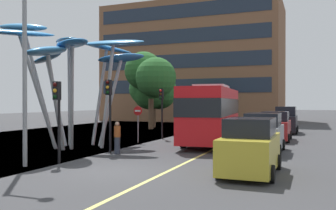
{
  "coord_description": "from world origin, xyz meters",
  "views": [
    {
      "loc": [
        7.23,
        -12.38,
        2.68
      ],
      "look_at": [
        -0.95,
        8.33,
        2.5
      ],
      "focal_mm": 39.08,
      "sensor_mm": 36.0,
      "label": 1
    }
  ],
  "objects_px": {
    "traffic_light_kerb_far": "(109,100)",
    "traffic_light_kerb_near": "(58,104)",
    "leaf_sculpture": "(70,52)",
    "car_parked_mid": "(263,134)",
    "car_parked_far": "(275,127)",
    "car_parked_near": "(250,148)",
    "no_entry_sign": "(138,118)",
    "traffic_light_island_mid": "(162,103)",
    "car_side_street": "(286,121)",
    "street_lamp": "(31,31)",
    "red_bus": "(212,112)",
    "pedestrian": "(117,138)"
  },
  "relations": [
    {
      "from": "car_side_street",
      "to": "traffic_light_kerb_far",
      "type": "bearing_deg",
      "value": -115.58
    },
    {
      "from": "car_parked_mid",
      "to": "pedestrian",
      "type": "bearing_deg",
      "value": -153.89
    },
    {
      "from": "traffic_light_island_mid",
      "to": "leaf_sculpture",
      "type": "bearing_deg",
      "value": -114.29
    },
    {
      "from": "traffic_light_kerb_far",
      "to": "car_parked_mid",
      "type": "relative_size",
      "value": 0.9
    },
    {
      "from": "traffic_light_kerb_far",
      "to": "car_parked_far",
      "type": "relative_size",
      "value": 0.94
    },
    {
      "from": "street_lamp",
      "to": "car_parked_mid",
      "type": "bearing_deg",
      "value": 43.75
    },
    {
      "from": "leaf_sculpture",
      "to": "street_lamp",
      "type": "xyz_separation_m",
      "value": [
        2.4,
        -5.79,
        -0.01
      ]
    },
    {
      "from": "traffic_light_kerb_far",
      "to": "traffic_light_kerb_near",
      "type": "bearing_deg",
      "value": -96.06
    },
    {
      "from": "leaf_sculpture",
      "to": "traffic_light_island_mid",
      "type": "xyz_separation_m",
      "value": [
        3.03,
        6.71,
        -2.95
      ]
    },
    {
      "from": "leaf_sculpture",
      "to": "car_side_street",
      "type": "relative_size",
      "value": 2.51
    },
    {
      "from": "car_parked_near",
      "to": "traffic_light_island_mid",
      "type": "bearing_deg",
      "value": 126.95
    },
    {
      "from": "traffic_light_kerb_far",
      "to": "car_side_street",
      "type": "height_order",
      "value": "traffic_light_kerb_far"
    },
    {
      "from": "car_parked_near",
      "to": "traffic_light_kerb_far",
      "type": "bearing_deg",
      "value": 159.5
    },
    {
      "from": "traffic_light_kerb_near",
      "to": "street_lamp",
      "type": "distance_m",
      "value": 3.22
    },
    {
      "from": "leaf_sculpture",
      "to": "car_parked_far",
      "type": "bearing_deg",
      "value": 38.65
    },
    {
      "from": "red_bus",
      "to": "car_parked_mid",
      "type": "relative_size",
      "value": 2.31
    },
    {
      "from": "car_side_street",
      "to": "no_entry_sign",
      "type": "distance_m",
      "value": 14.29
    },
    {
      "from": "traffic_light_kerb_near",
      "to": "red_bus",
      "type": "bearing_deg",
      "value": 66.77
    },
    {
      "from": "traffic_light_island_mid",
      "to": "car_parked_near",
      "type": "height_order",
      "value": "traffic_light_island_mid"
    },
    {
      "from": "car_parked_near",
      "to": "car_parked_far",
      "type": "relative_size",
      "value": 1.01
    },
    {
      "from": "street_lamp",
      "to": "traffic_light_kerb_far",
      "type": "bearing_deg",
      "value": 79.5
    },
    {
      "from": "car_parked_near",
      "to": "car_parked_mid",
      "type": "relative_size",
      "value": 0.97
    },
    {
      "from": "traffic_light_island_mid",
      "to": "car_side_street",
      "type": "distance_m",
      "value": 11.86
    },
    {
      "from": "car_parked_mid",
      "to": "no_entry_sign",
      "type": "relative_size",
      "value": 1.78
    },
    {
      "from": "red_bus",
      "to": "traffic_light_kerb_near",
      "type": "height_order",
      "value": "red_bus"
    },
    {
      "from": "leaf_sculpture",
      "to": "traffic_light_kerb_far",
      "type": "relative_size",
      "value": 2.63
    },
    {
      "from": "traffic_light_island_mid",
      "to": "car_parked_mid",
      "type": "relative_size",
      "value": 0.85
    },
    {
      "from": "red_bus",
      "to": "car_parked_near",
      "type": "bearing_deg",
      "value": -67.03
    },
    {
      "from": "traffic_light_island_mid",
      "to": "no_entry_sign",
      "type": "height_order",
      "value": "traffic_light_island_mid"
    },
    {
      "from": "car_parked_mid",
      "to": "car_parked_far",
      "type": "height_order",
      "value": "car_parked_mid"
    },
    {
      "from": "traffic_light_island_mid",
      "to": "car_parked_near",
      "type": "xyz_separation_m",
      "value": [
        8.02,
        -10.66,
        -1.66
      ]
    },
    {
      "from": "traffic_light_kerb_far",
      "to": "car_parked_mid",
      "type": "xyz_separation_m",
      "value": [
        7.48,
        3.26,
        -1.79
      ]
    },
    {
      "from": "traffic_light_kerb_far",
      "to": "car_side_street",
      "type": "distance_m",
      "value": 18.17
    },
    {
      "from": "street_lamp",
      "to": "pedestrian",
      "type": "xyz_separation_m",
      "value": [
        1.43,
        4.6,
        -4.75
      ]
    },
    {
      "from": "street_lamp",
      "to": "red_bus",
      "type": "bearing_deg",
      "value": 66.62
    },
    {
      "from": "traffic_light_island_mid",
      "to": "pedestrian",
      "type": "bearing_deg",
      "value": -84.18
    },
    {
      "from": "traffic_light_kerb_near",
      "to": "traffic_light_island_mid",
      "type": "xyz_separation_m",
      "value": [
        0.14,
        11.44,
        0.06
      ]
    },
    {
      "from": "leaf_sculpture",
      "to": "car_parked_near",
      "type": "xyz_separation_m",
      "value": [
        11.05,
        -3.96,
        -4.62
      ]
    },
    {
      "from": "leaf_sculpture",
      "to": "car_parked_mid",
      "type": "bearing_deg",
      "value": 11.61
    },
    {
      "from": "traffic_light_kerb_far",
      "to": "street_lamp",
      "type": "distance_m",
      "value": 5.58
    },
    {
      "from": "car_parked_mid",
      "to": "street_lamp",
      "type": "relative_size",
      "value": 0.48
    },
    {
      "from": "red_bus",
      "to": "traffic_light_island_mid",
      "type": "relative_size",
      "value": 2.7
    },
    {
      "from": "car_parked_near",
      "to": "no_entry_sign",
      "type": "distance_m",
      "value": 11.54
    },
    {
      "from": "street_lamp",
      "to": "traffic_light_island_mid",
      "type": "bearing_deg",
      "value": 87.14
    },
    {
      "from": "leaf_sculpture",
      "to": "traffic_light_kerb_far",
      "type": "bearing_deg",
      "value": -17.79
    },
    {
      "from": "red_bus",
      "to": "no_entry_sign",
      "type": "bearing_deg",
      "value": -163.22
    },
    {
      "from": "car_parked_far",
      "to": "no_entry_sign",
      "type": "height_order",
      "value": "no_entry_sign"
    },
    {
      "from": "traffic_light_kerb_near",
      "to": "car_parked_far",
      "type": "relative_size",
      "value": 0.87
    },
    {
      "from": "car_parked_near",
      "to": "street_lamp",
      "type": "relative_size",
      "value": 0.46
    },
    {
      "from": "traffic_light_kerb_far",
      "to": "car_parked_far",
      "type": "height_order",
      "value": "traffic_light_kerb_far"
    }
  ]
}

